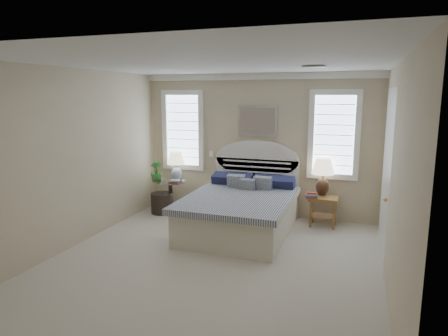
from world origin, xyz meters
TOP-DOWN VIEW (x-y plane):
  - floor at (0.00, 0.00)m, footprint 4.50×5.00m
  - ceiling at (0.00, 0.00)m, footprint 4.50×5.00m
  - wall_back at (0.00, 2.50)m, footprint 4.50×0.02m
  - wall_left at (-2.25, 0.00)m, footprint 0.02×5.00m
  - wall_right at (2.25, 0.00)m, footprint 0.02×5.00m
  - crown_molding at (0.00, 2.46)m, footprint 4.50×0.08m
  - hvac_vent at (1.20, 0.80)m, footprint 0.30×0.20m
  - switch_plate at (-0.95, 2.48)m, footprint 0.08×0.01m
  - window_left at (-1.55, 2.48)m, footprint 0.90×0.06m
  - window_right at (1.40, 2.48)m, footprint 0.90×0.06m
  - painting at (0.00, 2.46)m, footprint 0.74×0.04m
  - closet_door at (2.23, 1.20)m, footprint 0.02×1.80m
  - bed at (0.00, 1.46)m, footprint 1.72×2.28m
  - side_table_left at (-1.65, 2.05)m, footprint 0.56×0.56m
  - nightstand_right at (1.30, 2.15)m, footprint 0.50×0.40m
  - floor_pot at (-1.78, 1.93)m, footprint 0.51×0.51m
  - lamp_left at (-1.56, 2.14)m, footprint 0.45×0.45m
  - lamp_right at (1.26, 2.30)m, footprint 0.52×0.52m
  - potted_plant at (-1.87, 1.91)m, footprint 0.26×0.26m
  - books_left at (-1.45, 1.86)m, footprint 0.20×0.15m
  - books_right at (1.10, 2.00)m, footprint 0.22×0.18m

SIDE VIEW (x-z plane):
  - floor at x=0.00m, z-range -0.01..0.01m
  - floor_pot at x=-1.78m, z-range 0.00..0.40m
  - bed at x=0.00m, z-range -0.35..1.12m
  - nightstand_right at x=1.30m, z-range 0.12..0.65m
  - side_table_left at x=-1.65m, z-range 0.07..0.70m
  - books_right at x=1.10m, z-range 0.53..0.63m
  - books_left at x=-1.45m, z-range 0.63..0.71m
  - potted_plant at x=-1.87m, z-range 0.63..1.04m
  - lamp_right at x=1.26m, z-range 0.60..1.28m
  - lamp_left at x=-1.56m, z-range 0.69..1.27m
  - switch_plate at x=-0.95m, z-range 1.09..1.21m
  - closet_door at x=2.23m, z-range 0.00..2.40m
  - wall_back at x=0.00m, z-range 0.00..2.70m
  - wall_left at x=-2.25m, z-range 0.00..2.70m
  - wall_right at x=2.25m, z-range 0.00..2.70m
  - window_left at x=-1.55m, z-range 0.80..2.40m
  - window_right at x=1.40m, z-range 0.80..2.40m
  - painting at x=0.00m, z-range 1.53..2.11m
  - crown_molding at x=0.00m, z-range 2.58..2.70m
  - hvac_vent at x=1.20m, z-range 2.67..2.69m
  - ceiling at x=0.00m, z-range 2.70..2.71m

